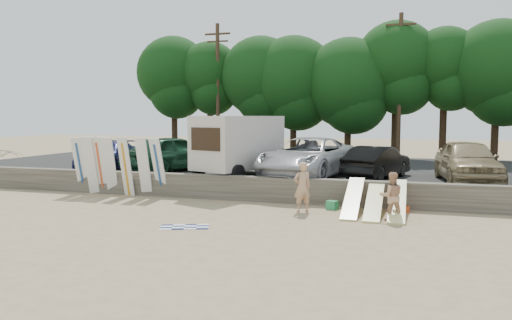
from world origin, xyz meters
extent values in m
plane|color=tan|center=(0.00, 0.00, 0.00)|extent=(120.00, 120.00, 0.00)
cube|color=#6B6356|center=(0.00, 3.00, 0.50)|extent=(44.00, 0.50, 1.00)
cube|color=#282828|center=(0.00, 10.50, 0.35)|extent=(44.00, 14.50, 0.70)
cylinder|color=#382616|center=(-14.12, 17.60, 2.70)|extent=(0.44, 0.44, 4.00)
sphere|color=#144618|center=(-14.12, 17.60, 6.61)|extent=(5.38, 5.38, 5.38)
cylinder|color=#382616|center=(-11.24, 17.60, 2.67)|extent=(0.44, 0.44, 3.94)
sphere|color=#144618|center=(-11.24, 17.60, 6.53)|extent=(4.51, 4.51, 4.51)
cylinder|color=#382616|center=(-7.40, 17.60, 2.56)|extent=(0.44, 0.44, 3.71)
sphere|color=#144618|center=(-7.40, 17.60, 6.19)|extent=(5.62, 5.62, 5.62)
cylinder|color=#382616|center=(-5.05, 17.60, 2.46)|extent=(0.44, 0.44, 3.51)
sphere|color=#144618|center=(-5.05, 17.60, 5.89)|extent=(6.04, 6.04, 6.04)
cylinder|color=#382616|center=(-1.27, 17.31, 2.36)|extent=(0.44, 0.44, 3.31)
sphere|color=#144618|center=(-1.27, 17.31, 5.60)|extent=(5.96, 5.96, 5.96)
cylinder|color=#382616|center=(1.73, 17.60, 2.80)|extent=(0.44, 0.44, 4.21)
sphere|color=#144618|center=(1.73, 17.60, 6.92)|extent=(5.28, 5.28, 5.28)
cylinder|color=#382616|center=(4.67, 17.60, 2.77)|extent=(0.44, 0.44, 4.14)
sphere|color=#144618|center=(4.67, 17.60, 6.81)|extent=(4.44, 4.44, 4.44)
cylinder|color=#382616|center=(7.65, 17.33, 2.60)|extent=(0.44, 0.44, 3.79)
sphere|color=#144618|center=(7.65, 17.33, 6.30)|extent=(5.90, 5.90, 5.90)
cylinder|color=#473321|center=(-10.00, 16.00, 5.20)|extent=(0.26, 0.26, 9.00)
cube|color=#473321|center=(-10.00, 16.00, 9.00)|extent=(1.80, 0.12, 0.12)
cube|color=#473321|center=(-10.00, 16.00, 8.50)|extent=(1.50, 0.10, 0.10)
cylinder|color=#473321|center=(2.00, 16.00, 5.20)|extent=(0.26, 0.26, 9.00)
cube|color=#473321|center=(2.00, 16.00, 9.00)|extent=(1.80, 0.12, 0.12)
cube|color=#473321|center=(2.00, 16.00, 8.50)|extent=(1.50, 0.10, 0.10)
cube|color=beige|center=(-4.76, 5.22, 2.26)|extent=(3.49, 4.78, 2.37)
cube|color=black|center=(-5.50, 3.17, 2.48)|extent=(1.53, 0.59, 0.97)
cylinder|color=black|center=(-6.30, 4.29, 1.06)|extent=(0.45, 0.74, 0.71)
cylinder|color=black|center=(-4.18, 3.51, 1.06)|extent=(0.45, 0.74, 0.71)
cylinder|color=black|center=(-5.35, 6.92, 1.06)|extent=(0.45, 0.74, 0.71)
cylinder|color=black|center=(-3.22, 6.14, 1.06)|extent=(0.45, 0.74, 0.71)
imported|color=#151C4C|center=(-12.18, 6.06, 1.42)|extent=(2.94, 5.26, 1.44)
imported|color=#143824|center=(-8.65, 6.28, 1.60)|extent=(3.91, 5.68, 1.80)
imported|color=#AEAFB4|center=(-1.66, 5.88, 1.59)|extent=(4.14, 6.86, 1.78)
imported|color=black|center=(1.34, 6.27, 1.42)|extent=(2.84, 4.61, 1.43)
imported|color=#95835F|center=(5.00, 6.06, 1.59)|extent=(2.63, 5.42, 1.78)
cube|color=white|center=(-11.30, 2.60, 1.26)|extent=(0.61, 0.82, 2.52)
cube|color=white|center=(-10.69, 2.50, 1.28)|extent=(0.52, 0.64, 2.55)
cube|color=white|center=(-10.28, 2.60, 1.28)|extent=(0.52, 0.62, 2.55)
cube|color=white|center=(-9.75, 2.55, 1.27)|extent=(0.59, 0.73, 2.54)
cube|color=white|center=(-8.91, 2.47, 1.28)|extent=(0.55, 0.61, 2.56)
cube|color=white|center=(-8.07, 2.53, 1.27)|extent=(0.51, 0.65, 2.55)
cube|color=white|center=(-7.42, 2.62, 1.26)|extent=(0.57, 0.77, 2.53)
cube|color=#E5E090|center=(0.83, 1.53, 0.56)|extent=(0.56, 2.84, 1.11)
cube|color=#E5E090|center=(1.57, 1.45, 0.49)|extent=(0.56, 2.88, 0.98)
cube|color=#E5E090|center=(2.36, 1.40, 0.56)|extent=(0.56, 2.83, 1.12)
imported|color=tan|center=(-0.94, 1.25, 0.91)|extent=(0.79, 0.74, 1.81)
imported|color=tan|center=(2.18, 0.69, 0.81)|extent=(0.90, 0.78, 1.62)
cube|color=#299857|center=(0.02, 2.07, 0.16)|extent=(0.46, 0.42, 0.32)
cube|color=#D84719|center=(2.60, 2.29, 0.11)|extent=(0.32, 0.28, 0.22)
plane|color=white|center=(-3.93, -2.24, 0.01)|extent=(1.94, 1.94, 0.00)
camera|label=1|loc=(2.72, -16.17, 3.46)|focal=35.00mm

